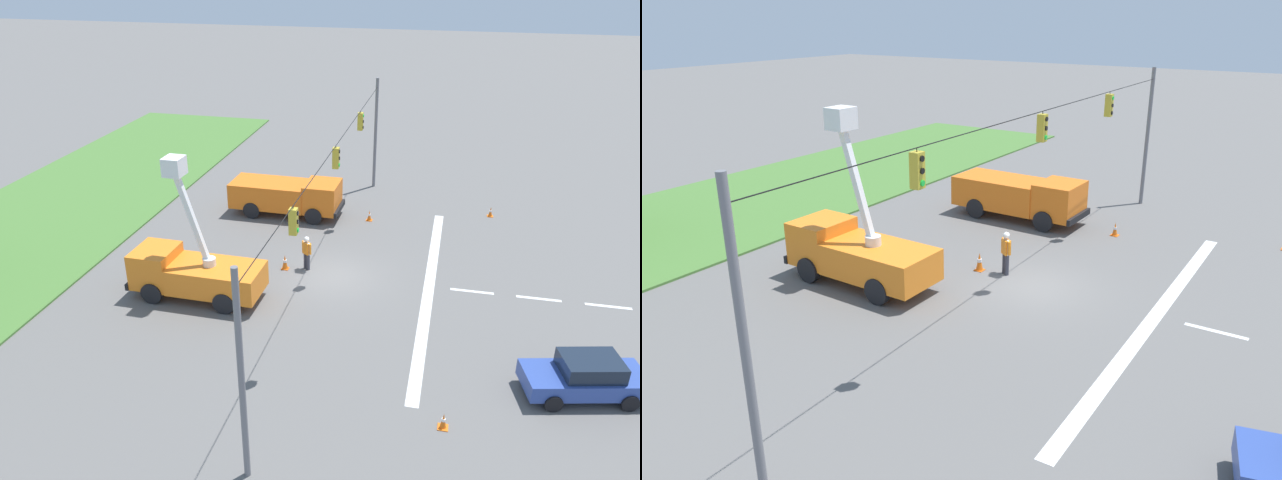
{
  "view_description": "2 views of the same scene",
  "coord_description": "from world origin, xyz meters",
  "views": [
    {
      "loc": [
        -26.35,
        -5.35,
        14.7
      ],
      "look_at": [
        -0.37,
        0.63,
        2.07
      ],
      "focal_mm": 35.0,
      "sensor_mm": 36.0,
      "label": 1
    },
    {
      "loc": [
        -19.74,
        -9.36,
        9.84
      ],
      "look_at": [
        -2.42,
        1.71,
        2.29
      ],
      "focal_mm": 35.0,
      "sensor_mm": 36.0,
      "label": 2
    }
  ],
  "objects": [
    {
      "name": "utility_truck_bucket_lift",
      "position": [
        -3.29,
        5.88,
        1.33
      ],
      "size": [
        2.51,
        6.17,
        6.66
      ],
      "color": "orange",
      "rests_on": "ground"
    },
    {
      "name": "ground_plane",
      "position": [
        0.0,
        0.0,
        0.0
      ],
      "size": [
        200.0,
        200.0,
        0.0
      ],
      "primitive_type": "plane",
      "color": "#605E5B"
    },
    {
      "name": "traffic_cone_foreground_right",
      "position": [
        0.21,
        2.56,
        0.38
      ],
      "size": [
        0.36,
        0.36,
        0.76
      ],
      "color": "orange",
      "rests_on": "ground"
    },
    {
      "name": "signal_gantry",
      "position": [
        -0.04,
        -0.0,
        4.43
      ],
      "size": [
        26.2,
        0.33,
        7.2
      ],
      "color": "slate",
      "rests_on": "ground"
    },
    {
      "name": "road_worker",
      "position": [
        0.46,
        1.5,
        1.0
      ],
      "size": [
        0.43,
        0.55,
        1.77
      ],
      "color": "#383842",
      "rests_on": "ground"
    },
    {
      "name": "traffic_cone_mid_left",
      "position": [
        7.19,
        -0.61,
        0.3
      ],
      "size": [
        0.36,
        0.36,
        0.63
      ],
      "color": "orange",
      "rests_on": "ground"
    },
    {
      "name": "grass_verge",
      "position": [
        0.0,
        18.0,
        0.05
      ],
      "size": [
        56.0,
        12.0,
        0.1
      ],
      "primitive_type": "cube",
      "color": "#477533",
      "rests_on": "ground"
    },
    {
      "name": "utility_truck_support_near",
      "position": [
        7.06,
        4.35,
        1.23
      ],
      "size": [
        2.6,
        6.67,
        2.18
      ],
      "color": "orange",
      "rests_on": "ground"
    },
    {
      "name": "lane_markings",
      "position": [
        0.0,
        -6.1,
        0.0
      ],
      "size": [
        17.6,
        15.25,
        0.01
      ],
      "color": "silver",
      "rests_on": "ground"
    }
  ]
}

